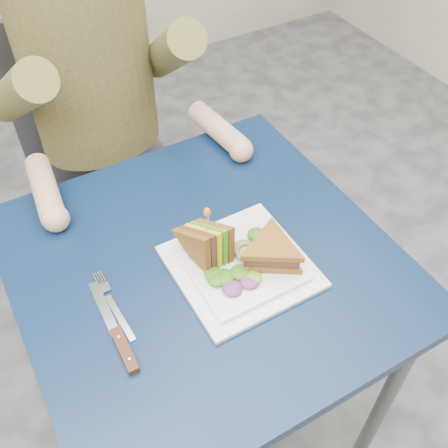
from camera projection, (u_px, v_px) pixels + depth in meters
ground at (211, 410)px, 1.61m from camera, size 4.00×4.00×0.00m
table at (205, 283)px, 1.13m from camera, size 0.75×0.75×0.73m
chair at (96, 142)px, 1.65m from camera, size 0.42×0.40×0.93m
diner at (86, 47)px, 1.31m from camera, size 0.54×0.59×0.74m
plate at (241, 265)px, 1.05m from camera, size 0.26×0.26×0.02m
sandwich_flat at (271, 252)px, 1.03m from camera, size 0.20×0.20×0.05m
sandwich_upright at (208, 245)px, 1.03m from camera, size 0.09×0.15×0.15m
fork at (114, 307)px, 0.99m from camera, size 0.02×0.18×0.01m
knife at (120, 342)px, 0.94m from camera, size 0.02×0.22×0.02m
toothpick at (208, 223)px, 0.98m from camera, size 0.01×0.01×0.06m
toothpick_frill at (207, 213)px, 0.96m from camera, size 0.01×0.01×0.02m
lettuce_spill at (240, 254)px, 1.05m from camera, size 0.15×0.13×0.02m
onion_ring at (246, 253)px, 1.04m from camera, size 0.04×0.04×0.02m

